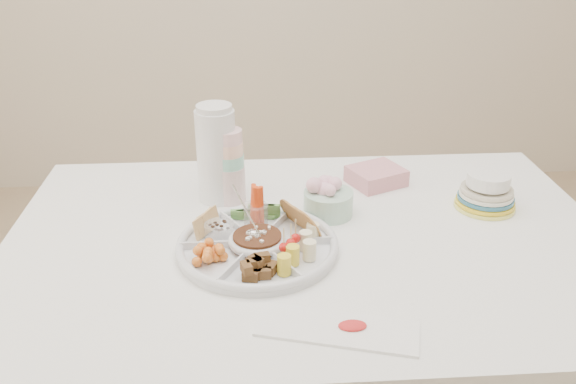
{
  "coord_description": "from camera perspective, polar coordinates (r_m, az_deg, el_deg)",
  "views": [
    {
      "loc": [
        -0.15,
        -1.31,
        1.52
      ],
      "look_at": [
        -0.05,
        0.04,
        0.87
      ],
      "focal_mm": 38.0,
      "sensor_mm": 36.0,
      "label": 1
    }
  ],
  "objects": [
    {
      "name": "cup_stack",
      "position": [
        1.67,
        -5.54,
        2.86
      ],
      "size": [
        0.09,
        0.09,
        0.23
      ],
      "primitive_type": "cylinder",
      "rotation": [
        0.0,
        0.0,
        -0.12
      ],
      "color": "silver",
      "rests_on": "dining_table"
    },
    {
      "name": "bean_dip",
      "position": [
        1.45,
        -2.89,
        -4.57
      ],
      "size": [
        0.12,
        0.12,
        0.04
      ],
      "primitive_type": "cylinder",
      "rotation": [
        0.0,
        0.0,
        0.01
      ],
      "color": "#522A13",
      "rests_on": "party_tray"
    },
    {
      "name": "cherries",
      "position": [
        1.4,
        -7.46,
        -5.86
      ],
      "size": [
        0.1,
        0.1,
        0.04
      ],
      "primitive_type": null,
      "rotation": [
        0.0,
        0.0,
        0.01
      ],
      "color": "#D66A35",
      "rests_on": "party_tray"
    },
    {
      "name": "dining_table",
      "position": [
        1.75,
        1.86,
        -15.05
      ],
      "size": [
        1.52,
        1.02,
        0.76
      ],
      "primitive_type": "cube",
      "color": "white",
      "rests_on": "floor"
    },
    {
      "name": "pita_raisins",
      "position": [
        1.5,
        -7.28,
        -3.0
      ],
      "size": [
        0.1,
        0.1,
        0.06
      ],
      "primitive_type": null,
      "rotation": [
        0.0,
        0.0,
        0.01
      ],
      "color": "tan",
      "rests_on": "party_tray"
    },
    {
      "name": "plate_stack",
      "position": [
        1.73,
        18.1,
        0.17
      ],
      "size": [
        0.18,
        0.18,
        0.1
      ],
      "primitive_type": "cylinder",
      "rotation": [
        0.0,
        0.0,
        0.12
      ],
      "color": "#FBDF63",
      "rests_on": "dining_table"
    },
    {
      "name": "flower_bowl",
      "position": [
        1.61,
        3.8,
        -0.54
      ],
      "size": [
        0.16,
        0.16,
        0.1
      ],
      "primitive_type": "cylinder",
      "rotation": [
        0.0,
        0.0,
        -0.23
      ],
      "color": "silver",
      "rests_on": "dining_table"
    },
    {
      "name": "carrot_cucumber",
      "position": [
        1.55,
        -3.07,
        -1.06
      ],
      "size": [
        0.12,
        0.12,
        0.11
      ],
      "primitive_type": null,
      "rotation": [
        0.0,
        0.0,
        0.01
      ],
      "color": "red",
      "rests_on": "party_tray"
    },
    {
      "name": "tortillas",
      "position": [
        1.51,
        1.3,
        -2.71
      ],
      "size": [
        0.11,
        0.11,
        0.07
      ],
      "primitive_type": null,
      "rotation": [
        0.0,
        0.0,
        0.01
      ],
      "color": "#996A41",
      "rests_on": "party_tray"
    },
    {
      "name": "party_tray",
      "position": [
        1.46,
        -2.88,
        -4.83
      ],
      "size": [
        0.38,
        0.38,
        0.04
      ],
      "primitive_type": "cylinder",
      "rotation": [
        0.0,
        0.0,
        0.01
      ],
      "color": "white",
      "rests_on": "dining_table"
    },
    {
      "name": "banana_tomato",
      "position": [
        1.39,
        1.84,
        -4.72
      ],
      "size": [
        0.1,
        0.1,
        0.08
      ],
      "primitive_type": null,
      "rotation": [
        0.0,
        0.0,
        0.01
      ],
      "color": "#D5CE67",
      "rests_on": "party_tray"
    },
    {
      "name": "thermos",
      "position": [
        1.67,
        -6.72,
        3.69
      ],
      "size": [
        0.13,
        0.13,
        0.28
      ],
      "primitive_type": "cylinder",
      "rotation": [
        0.0,
        0.0,
        0.3
      ],
      "color": "white",
      "rests_on": "dining_table"
    },
    {
      "name": "placemat",
      "position": [
        1.23,
        4.62,
        -12.64
      ],
      "size": [
        0.33,
        0.19,
        0.01
      ],
      "primitive_type": "cube",
      "rotation": [
        0.0,
        0.0,
        -0.28
      ],
      "color": "white",
      "rests_on": "dining_table"
    },
    {
      "name": "granola_chunks",
      "position": [
        1.34,
        -2.71,
        -7.16
      ],
      "size": [
        0.09,
        0.09,
        0.04
      ],
      "primitive_type": null,
      "rotation": [
        0.0,
        0.0,
        0.01
      ],
      "color": "brown",
      "rests_on": "party_tray"
    },
    {
      "name": "napkin_stack",
      "position": [
        1.81,
        8.25,
        1.49
      ],
      "size": [
        0.19,
        0.18,
        0.05
      ],
      "primitive_type": "cube",
      "rotation": [
        0.0,
        0.0,
        0.43
      ],
      "color": "pink",
      "rests_on": "dining_table"
    }
  ]
}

